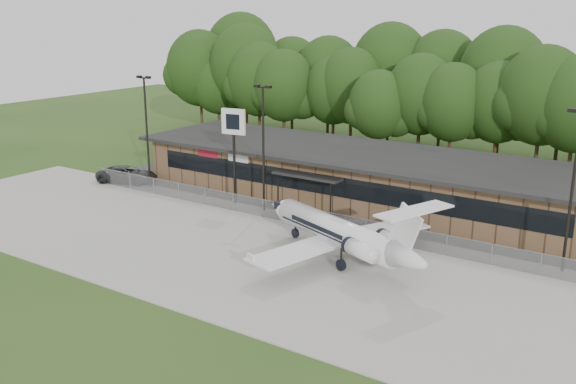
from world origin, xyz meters
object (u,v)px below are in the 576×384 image
Objects in this scene: terminal at (362,175)px; pole_sign at (234,132)px; business_jet at (342,234)px; suv at (127,175)px.

pole_sign is (-8.22, -7.14, 4.00)m from terminal.
suv is at bearing -171.99° from business_jet.
pole_sign is (-13.81, 6.34, 4.32)m from business_jet.
business_jet reaches higher than terminal.
suv is (-26.60, 6.06, -1.07)m from business_jet.
pole_sign reaches higher than business_jet.
business_jet is at bearing -67.45° from terminal.
suv is 13.88m from pole_sign.
business_jet is 2.68× the size of suv.
business_jet reaches higher than suv.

